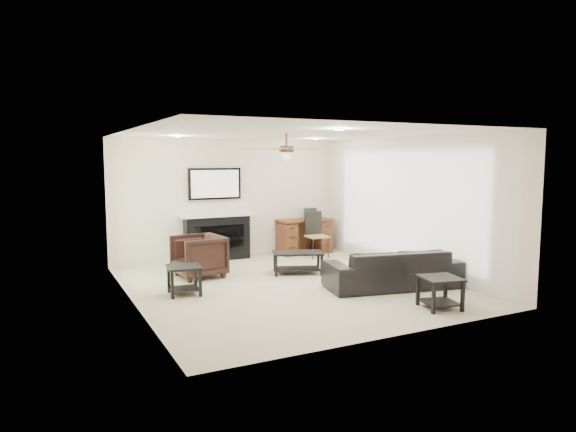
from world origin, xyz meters
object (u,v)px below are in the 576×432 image
sofa (392,268)px  fireplace_unit (217,214)px  armchair (199,256)px  desk (305,236)px  coffee_table (298,263)px

sofa → fireplace_unit: size_ratio=1.14×
sofa → armchair: bearing=-27.9°
fireplace_unit → desk: (1.99, -0.11, -0.57)m
sofa → armchair: armchair is taller
armchair → desk: size_ratio=0.68×
sofa → desk: size_ratio=1.78×
desk → sofa: bearing=-93.2°
fireplace_unit → desk: bearing=-3.3°
armchair → coffee_table: bearing=66.1°
coffee_table → desk: 2.06m
sofa → coffee_table: (-0.90, 1.60, -0.12)m
fireplace_unit → sofa: bearing=-62.5°
desk → coffee_table: bearing=-122.0°
sofa → coffee_table: size_ratio=2.41×
coffee_table → sofa: bearing=-39.0°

